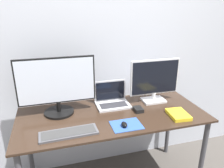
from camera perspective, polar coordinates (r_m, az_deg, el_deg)
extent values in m
cube|color=silver|center=(2.13, -2.98, 8.89)|extent=(7.00, 0.05, 2.50)
cube|color=#332319|center=(1.91, 0.16, -8.02)|extent=(1.61, 0.70, 0.02)
cylinder|color=#47474C|center=(2.21, 22.53, -17.28)|extent=(0.04, 0.04, 0.75)
cylinder|color=#47474C|center=(2.33, -20.81, -14.96)|extent=(0.04, 0.04, 0.75)
cylinder|color=#47474C|center=(2.61, 14.52, -10.10)|extent=(0.04, 0.04, 0.75)
cylinder|color=black|center=(1.97, -13.62, -7.12)|extent=(0.25, 0.25, 0.02)
cylinder|color=black|center=(1.94, -13.75, -5.64)|extent=(0.04, 0.04, 0.09)
cube|color=black|center=(1.86, -14.35, 0.84)|extent=(0.64, 0.02, 0.39)
cube|color=silver|center=(1.85, -14.33, 0.71)|extent=(0.62, 0.01, 0.37)
cube|color=silver|center=(2.17, 10.74, -4.18)|extent=(0.22, 0.15, 0.02)
cylinder|color=silver|center=(2.16, 10.82, -3.07)|extent=(0.04, 0.04, 0.07)
cube|color=silver|center=(2.09, 11.10, 1.80)|extent=(0.48, 0.02, 0.33)
cube|color=black|center=(2.08, 11.26, 1.69)|extent=(0.46, 0.01, 0.31)
cube|color=silver|center=(2.03, 0.31, -5.59)|extent=(0.30, 0.20, 0.02)
cube|color=#2D2D33|center=(2.02, 0.43, -5.50)|extent=(0.25, 0.11, 0.00)
cube|color=silver|center=(2.08, -0.51, -1.67)|extent=(0.30, 0.01, 0.20)
cube|color=black|center=(2.08, -0.43, -1.77)|extent=(0.27, 0.00, 0.18)
cube|color=#4C4C51|center=(1.66, -11.21, -12.48)|extent=(0.43, 0.15, 0.02)
cube|color=#383838|center=(1.66, -11.23, -12.21)|extent=(0.39, 0.12, 0.00)
cube|color=#2D519E|center=(1.74, 3.77, -10.64)|extent=(0.24, 0.18, 0.00)
ellipsoid|color=black|center=(1.71, 3.24, -10.52)|extent=(0.04, 0.07, 0.04)
cube|color=yellow|center=(1.95, 16.92, -7.63)|extent=(0.17, 0.22, 0.03)
cube|color=white|center=(1.95, 16.92, -7.63)|extent=(0.16, 0.21, 0.02)
cube|color=black|center=(1.96, 6.87, -6.61)|extent=(0.07, 0.10, 0.03)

